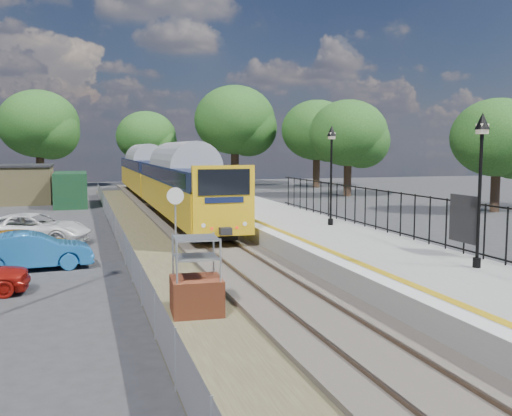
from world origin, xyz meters
name	(u,v)px	position (x,y,z in m)	size (l,w,h in m)	color
ground	(261,280)	(0.00, 0.00, 0.00)	(120.00, 120.00, 0.00)	#2D2D30
track_bed	(193,236)	(-0.47, 9.67, 0.09)	(5.90, 80.00, 0.29)	#473F38
platform	(293,230)	(4.20, 8.00, 0.45)	(5.00, 70.00, 0.90)	gray
platform_edge	(253,222)	(2.14, 8.00, 0.90)	(0.90, 70.00, 0.01)	silver
victorian_lamp_south	(481,154)	(5.50, -4.00, 4.30)	(0.44, 0.44, 4.60)	black
victorian_lamp_north	(331,152)	(5.30, 6.00, 4.30)	(0.44, 0.44, 4.60)	black
palisade_fence	(398,213)	(6.55, 2.24, 1.84)	(0.12, 26.00, 2.00)	black
wire_fence	(113,223)	(-4.20, 12.00, 0.60)	(0.06, 52.00, 1.20)	#999EA3
outbuilding	(13,185)	(-10.91, 31.21, 1.52)	(10.80, 10.10, 3.12)	#9A8A57
tree_line	(151,127)	(1.40, 42.00, 6.61)	(56.80, 43.80, 11.88)	#332319
train	(159,176)	(0.00, 25.63, 2.34)	(2.82, 40.83, 3.51)	gold
brick_plinth	(196,277)	(-2.90, -3.38, 1.03)	(1.41, 1.41, 2.15)	brown
speed_sign	(175,213)	(-2.50, 2.43, 2.10)	(0.60, 0.18, 3.04)	#999EA3
car_blue	(33,251)	(-7.53, 4.09, 0.70)	(1.48, 4.23, 1.40)	#1B60A7
car_yellow	(23,246)	(-7.98, 5.69, 0.64)	(1.80, 4.42, 1.28)	orange
car_white	(33,229)	(-7.94, 10.00, 0.72)	(2.40, 5.21, 1.45)	white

